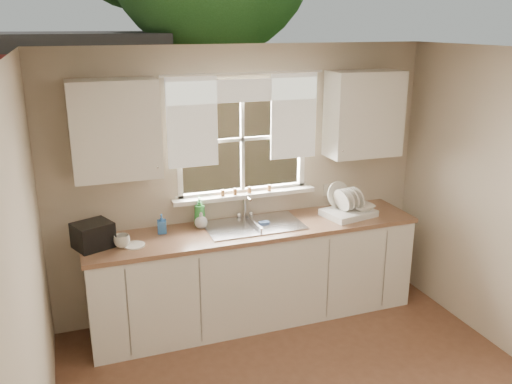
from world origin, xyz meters
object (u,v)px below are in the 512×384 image
object	(u,v)px
soap_bottle_a	(200,212)
black_appliance	(93,235)
dish_rack	(348,209)
cup	(122,241)

from	to	relation	value
soap_bottle_a	black_appliance	bearing A→B (deg)	-163.96
dish_rack	black_appliance	bearing A→B (deg)	179.04
black_appliance	dish_rack	bearing A→B (deg)	-23.19
soap_bottle_a	black_appliance	distance (m)	0.96
dish_rack	cup	bearing A→B (deg)	-179.00
dish_rack	cup	xyz separation A→B (m)	(-2.12, -0.04, -0.02)
soap_bottle_a	cup	xyz separation A→B (m)	(-0.72, -0.25, -0.09)
soap_bottle_a	cup	bearing A→B (deg)	-155.35
cup	black_appliance	bearing A→B (deg)	156.77
black_appliance	cup	bearing A→B (deg)	-41.42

